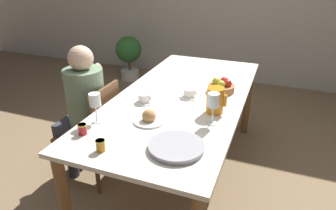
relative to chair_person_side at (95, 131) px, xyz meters
name	(u,v)px	position (x,y,z in m)	size (l,w,h in m)	color
ground_plane	(180,175)	(0.66, 0.27, -0.46)	(20.00, 20.00, 0.00)	#7F6647
dining_table	(182,106)	(0.66, 0.27, 0.22)	(0.95, 2.07, 0.78)	silver
chair_person_side	(95,131)	(0.00, 0.00, 0.00)	(0.42, 0.42, 0.86)	brown
person_seated	(83,104)	(-0.08, 0.01, 0.23)	(0.39, 0.41, 1.16)	#33333D
red_pitcher	(215,100)	(0.97, 0.06, 0.41)	(0.14, 0.12, 0.18)	orange
wine_glass_water	(213,101)	(0.99, -0.10, 0.47)	(0.07, 0.07, 0.21)	white
wine_glass_juice	(95,101)	(0.29, -0.34, 0.46)	(0.07, 0.07, 0.20)	white
teacup_near_person	(144,99)	(0.44, 0.04, 0.35)	(0.15, 0.15, 0.07)	white
teacup_across	(189,93)	(0.73, 0.25, 0.35)	(0.15, 0.15, 0.07)	white
serving_tray	(176,147)	(0.87, -0.46, 0.33)	(0.32, 0.32, 0.03)	#9E9EA3
bread_plate	(149,118)	(0.60, -0.22, 0.34)	(0.20, 0.20, 0.09)	white
jam_jar_amber	(82,129)	(0.30, -0.51, 0.35)	(0.05, 0.05, 0.07)	#A81E1E
jam_jar_red	(100,145)	(0.49, -0.62, 0.35)	(0.05, 0.05, 0.07)	#C67A1E
fruit_bowl	(222,86)	(0.93, 0.44, 0.36)	(0.21, 0.21, 0.11)	#9E6B3D
potted_plant	(129,54)	(-0.90, 2.30, -0.04)	(0.41, 0.41, 0.69)	beige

